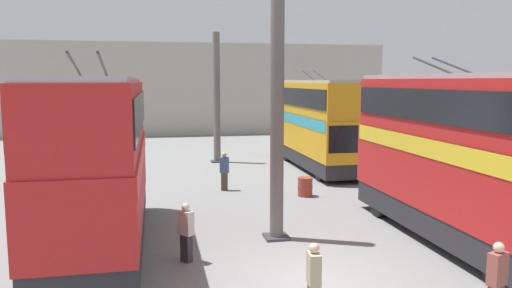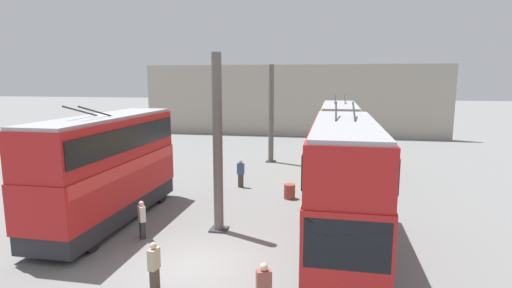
# 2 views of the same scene
# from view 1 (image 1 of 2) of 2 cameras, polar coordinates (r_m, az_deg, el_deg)

# --- Properties ---
(ground_plane) EXTENTS (240.00, 240.00, 0.00)m
(ground_plane) POSITION_cam_1_polar(r_m,az_deg,el_deg) (13.13, 6.05, -15.17)
(ground_plane) COLOR slate
(depot_back_wall) EXTENTS (0.50, 36.00, 8.37)m
(depot_back_wall) POSITION_cam_1_polar(r_m,az_deg,el_deg) (45.81, -6.88, 6.22)
(depot_back_wall) COLOR #A8A093
(depot_back_wall) RESTS_ON ground_plane
(support_column_near) EXTENTS (0.77, 0.77, 7.88)m
(support_column_near) POSITION_cam_1_polar(r_m,az_deg,el_deg) (15.48, 2.42, 2.87)
(support_column_near) COLOR #605B56
(support_column_near) RESTS_ON ground_plane
(support_column_far) EXTENTS (0.77, 0.77, 7.88)m
(support_column_far) POSITION_cam_1_polar(r_m,az_deg,el_deg) (30.51, -4.51, 5.03)
(support_column_far) COLOR #605B56
(support_column_far) RESTS_ON ground_plane
(bus_left_near) EXTENTS (9.64, 2.54, 5.81)m
(bus_left_near) POSITION_cam_1_polar(r_m,az_deg,el_deg) (16.38, 22.31, -0.43)
(bus_left_near) COLOR black
(bus_left_near) RESTS_ON ground_plane
(bus_left_far) EXTENTS (9.46, 2.54, 5.63)m
(bus_left_far) POSITION_cam_1_polar(r_m,az_deg,el_deg) (28.29, 7.28, 2.85)
(bus_left_far) COLOR black
(bus_left_far) RESTS_ON ground_plane
(bus_right_far) EXTENTS (9.53, 2.54, 5.71)m
(bus_right_far) POSITION_cam_1_polar(r_m,az_deg,el_deg) (15.25, -17.62, -1.02)
(bus_right_far) COLOR black
(bus_right_far) RESTS_ON ground_plane
(person_aisle_foreground) EXTENTS (0.44, 0.28, 1.67)m
(person_aisle_foreground) POSITION_cam_1_polar(r_m,az_deg,el_deg) (10.84, 6.61, -15.12)
(person_aisle_foreground) COLOR #473D33
(person_aisle_foreground) RESTS_ON ground_plane
(person_by_right_row) EXTENTS (0.48, 0.45, 1.66)m
(person_by_right_row) POSITION_cam_1_polar(r_m,az_deg,el_deg) (14.10, -7.99, -9.82)
(person_by_right_row) COLOR #2D2D33
(person_by_right_row) RESTS_ON ground_plane
(person_aisle_midway) EXTENTS (0.28, 0.44, 1.77)m
(person_aisle_midway) POSITION_cam_1_polar(r_m,az_deg,el_deg) (22.80, -3.65, -2.99)
(person_aisle_midway) COLOR #473D33
(person_aisle_midway) RESTS_ON ground_plane
(person_by_left_row) EXTENTS (0.38, 0.48, 1.71)m
(person_by_left_row) POSITION_cam_1_polar(r_m,az_deg,el_deg) (11.80, 25.82, -13.79)
(person_by_left_row) COLOR #384251
(person_by_left_row) RESTS_ON ground_plane
(oil_drum) EXTENTS (0.67, 0.67, 0.83)m
(oil_drum) POSITION_cam_1_polar(r_m,az_deg,el_deg) (21.83, 5.63, -4.89)
(oil_drum) COLOR #933828
(oil_drum) RESTS_ON ground_plane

